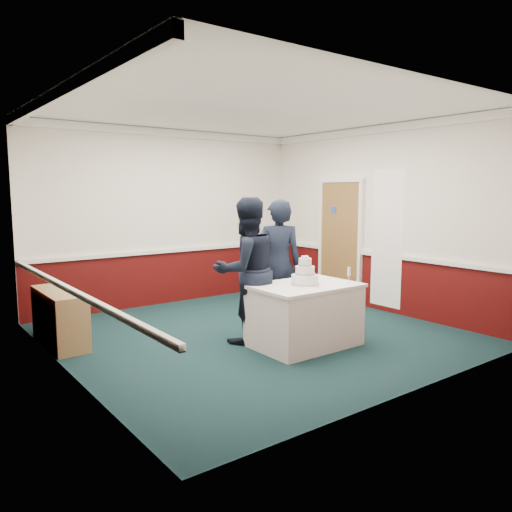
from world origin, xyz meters
TOP-DOWN VIEW (x-y plane):
  - ground at (0.00, 0.00)m, footprint 5.00×5.00m
  - room_shell at (0.08, 0.61)m, footprint 5.00×5.00m
  - sideboard at (-2.28, 1.13)m, footprint 0.41×1.20m
  - cake_table at (0.19, -0.76)m, footprint 1.32×0.92m
  - wedding_cake at (0.19, -0.76)m, footprint 0.35×0.35m
  - cake_knife at (0.16, -0.96)m, footprint 0.02×0.22m
  - champagne_flute at (0.69, -1.04)m, footprint 0.05×0.05m
  - person_man at (-0.29, -0.19)m, footprint 0.98×0.80m
  - person_woman at (0.45, 0.08)m, footprint 0.80×0.74m

SIDE VIEW (x-z plane):
  - ground at x=0.00m, z-range 0.00..0.00m
  - sideboard at x=-2.28m, z-range 0.00..0.70m
  - cake_table at x=0.19m, z-range 0.01..0.80m
  - cake_knife at x=0.16m, z-range 0.79..0.79m
  - wedding_cake at x=0.19m, z-range 0.72..1.08m
  - person_woman at x=0.45m, z-range 0.00..1.84m
  - champagne_flute at x=0.69m, z-range 0.83..1.03m
  - person_man at x=-0.29m, z-range 0.00..1.88m
  - room_shell at x=0.08m, z-range 0.47..3.47m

